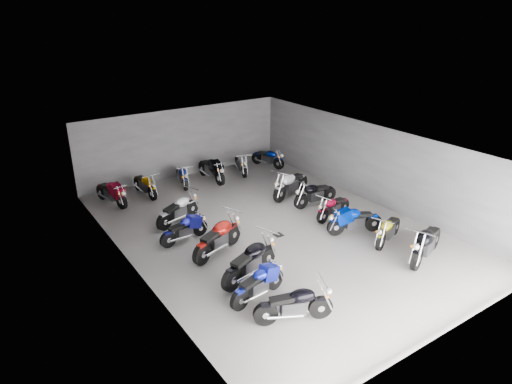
% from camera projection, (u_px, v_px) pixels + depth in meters
% --- Properties ---
extents(ground, '(14.00, 14.00, 0.00)m').
position_uv_depth(ground, '(270.00, 230.00, 16.51)').
color(ground, '#9C9994').
rests_on(ground, ground).
extents(wall_back, '(10.00, 0.10, 3.20)m').
position_uv_depth(wall_back, '(183.00, 143.00, 21.27)').
color(wall_back, gray).
rests_on(wall_back, ground).
extents(wall_left, '(0.10, 14.00, 3.20)m').
position_uv_depth(wall_left, '(132.00, 225.00, 13.32)').
color(wall_left, gray).
rests_on(wall_left, ground).
extents(wall_right, '(0.10, 14.00, 3.20)m').
position_uv_depth(wall_right, '(371.00, 163.00, 18.50)').
color(wall_right, gray).
rests_on(wall_right, ground).
extents(ceiling, '(10.00, 14.00, 0.04)m').
position_uv_depth(ceiling, '(271.00, 144.00, 15.29)').
color(ceiling, black).
rests_on(ceiling, wall_back).
extents(drain_grate, '(0.32, 0.32, 0.01)m').
position_uv_depth(drain_grate, '(278.00, 235.00, 16.13)').
color(drain_grate, black).
rests_on(drain_grate, ground).
extents(motorcycle_left_a, '(1.98, 0.95, 0.92)m').
position_uv_depth(motorcycle_left_a, '(295.00, 304.00, 11.57)').
color(motorcycle_left_a, black).
rests_on(motorcycle_left_a, ground).
extents(motorcycle_left_b, '(1.95, 0.54, 0.86)m').
position_uv_depth(motorcycle_left_b, '(258.00, 284.00, 12.48)').
color(motorcycle_left_b, black).
rests_on(motorcycle_left_b, ground).
extents(motorcycle_left_c, '(2.26, 0.81, 1.02)m').
position_uv_depth(motorcycle_left_c, '(250.00, 262.00, 13.40)').
color(motorcycle_left_c, black).
rests_on(motorcycle_left_c, ground).
extents(motorcycle_left_d, '(2.21, 1.00, 1.02)m').
position_uv_depth(motorcycle_left_d, '(218.00, 238.00, 14.76)').
color(motorcycle_left_d, black).
rests_on(motorcycle_left_d, ground).
extents(motorcycle_left_e, '(1.87, 0.44, 0.82)m').
position_uv_depth(motorcycle_left_e, '(185.00, 229.00, 15.57)').
color(motorcycle_left_e, black).
rests_on(motorcycle_left_e, ground).
extents(motorcycle_left_f, '(2.02, 0.91, 0.93)m').
position_uv_depth(motorcycle_left_f, '(178.00, 210.00, 16.89)').
color(motorcycle_left_f, black).
rests_on(motorcycle_left_f, ground).
extents(motorcycle_right_a, '(2.32, 0.91, 1.05)m').
position_uv_depth(motorcycle_right_a, '(426.00, 243.00, 14.41)').
color(motorcycle_right_a, black).
rests_on(motorcycle_right_a, ground).
extents(motorcycle_right_b, '(1.90, 0.82, 0.87)m').
position_uv_depth(motorcycle_right_b, '(388.00, 230.00, 15.49)').
color(motorcycle_right_b, black).
rests_on(motorcycle_right_b, ground).
extents(motorcycle_right_c, '(2.00, 0.85, 0.92)m').
position_uv_depth(motorcycle_right_c, '(354.00, 220.00, 16.09)').
color(motorcycle_right_c, black).
rests_on(motorcycle_right_c, ground).
extents(motorcycle_right_d, '(1.89, 0.52, 0.84)m').
position_uv_depth(motorcycle_right_d, '(333.00, 207.00, 17.26)').
color(motorcycle_right_d, black).
rests_on(motorcycle_right_d, ground).
extents(motorcycle_right_e, '(2.08, 0.42, 0.91)m').
position_uv_depth(motorcycle_right_e, '(315.00, 194.00, 18.37)').
color(motorcycle_right_e, black).
rests_on(motorcycle_right_e, ground).
extents(motorcycle_right_f, '(2.26, 0.84, 1.02)m').
position_uv_depth(motorcycle_right_f, '(291.00, 184.00, 19.22)').
color(motorcycle_right_f, black).
rests_on(motorcycle_right_f, ground).
extents(motorcycle_back_a, '(0.66, 2.09, 0.93)m').
position_uv_depth(motorcycle_back_a, '(112.00, 193.00, 18.45)').
color(motorcycle_back_a, black).
rests_on(motorcycle_back_a, ground).
extents(motorcycle_back_b, '(0.43, 2.04, 0.90)m').
position_uv_depth(motorcycle_back_b, '(145.00, 185.00, 19.33)').
color(motorcycle_back_b, black).
rests_on(motorcycle_back_b, ground).
extents(motorcycle_back_c, '(0.59, 1.94, 0.86)m').
position_uv_depth(motorcycle_back_c, '(182.00, 175.00, 20.42)').
color(motorcycle_back_c, black).
rests_on(motorcycle_back_c, ground).
extents(motorcycle_back_d, '(0.44, 2.28, 1.00)m').
position_uv_depth(motorcycle_back_d, '(212.00, 169.00, 20.96)').
color(motorcycle_back_d, black).
rests_on(motorcycle_back_d, ground).
extents(motorcycle_back_e, '(0.78, 1.94, 0.88)m').
position_uv_depth(motorcycle_back_e, '(241.00, 163.00, 21.93)').
color(motorcycle_back_e, black).
rests_on(motorcycle_back_e, ground).
extents(motorcycle_back_f, '(0.72, 1.90, 0.86)m').
position_uv_depth(motorcycle_back_f, '(268.00, 158.00, 22.80)').
color(motorcycle_back_f, black).
rests_on(motorcycle_back_f, ground).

